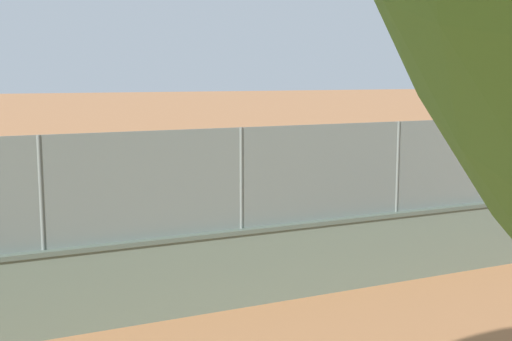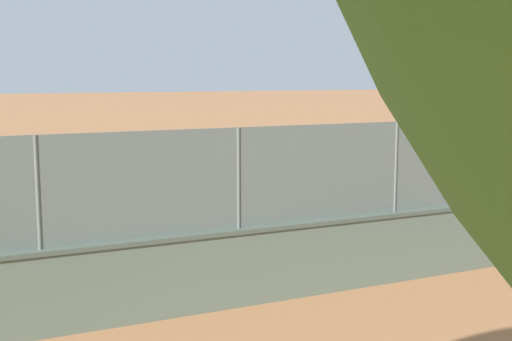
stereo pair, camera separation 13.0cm
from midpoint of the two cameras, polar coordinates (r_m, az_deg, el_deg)
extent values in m
plane|color=#A36B42|center=(25.43, -6.31, -1.23)|extent=(260.00, 260.00, 0.00)
cube|color=slate|center=(14.91, 17.20, -5.67)|extent=(24.39, 0.76, 1.35)
cube|color=#4D594D|center=(14.76, 17.32, -2.97)|extent=(24.40, 0.82, 0.08)
cube|color=slate|center=(14.61, 17.48, 0.68)|extent=(23.90, 0.48, 1.81)
cylinder|color=slate|center=(13.52, 12.14, 0.29)|extent=(0.07, 0.07, 1.81)
cylinder|color=slate|center=(11.79, -1.21, -0.68)|extent=(0.07, 0.07, 1.81)
cylinder|color=slate|center=(10.88, -17.89, -1.83)|extent=(0.07, 0.07, 1.81)
cylinder|color=navy|center=(23.39, -17.75, -1.50)|extent=(0.20, 0.20, 0.72)
cylinder|color=navy|center=(23.21, -17.90, -1.59)|extent=(0.20, 0.20, 0.72)
cylinder|color=#D14C42|center=(23.21, -17.89, -0.01)|extent=(0.45, 0.45, 0.53)
cylinder|color=tan|center=(23.47, -17.82, 0.34)|extent=(0.50, 0.28, 0.16)
cylinder|color=tan|center=(23.02, -18.82, 0.15)|extent=(0.50, 0.28, 0.16)
sphere|color=tan|center=(23.16, -17.93, 0.89)|extent=(0.20, 0.20, 0.20)
cylinder|color=navy|center=(23.15, -17.94, 1.10)|extent=(0.28, 0.28, 0.05)
cylinder|color=black|center=(23.07, -19.25, 0.15)|extent=(0.29, 0.15, 0.04)
ellipsoid|color=#333338|center=(23.15, -19.76, 0.14)|extent=(0.29, 0.15, 0.24)
cylinder|color=navy|center=(26.96, 3.27, 0.26)|extent=(0.21, 0.21, 0.84)
cylinder|color=navy|center=(26.92, 3.69, 0.24)|extent=(0.21, 0.21, 0.84)
cylinder|color=#D14C42|center=(26.85, 3.49, 1.80)|extent=(0.48, 0.48, 0.62)
cylinder|color=tan|center=(26.86, 2.81, 2.08)|extent=(0.45, 0.52, 0.17)
cylinder|color=tan|center=(26.48, 4.03, 1.98)|extent=(0.45, 0.52, 0.17)
sphere|color=tan|center=(26.81, 3.50, 2.72)|extent=(0.24, 0.24, 0.24)
cylinder|color=navy|center=(26.80, 3.50, 2.94)|extent=(0.35, 0.35, 0.05)
cylinder|color=#591919|center=(18.44, -6.95, -3.54)|extent=(0.18, 0.18, 0.83)
cylinder|color=#591919|center=(18.54, -6.41, -3.47)|extent=(0.18, 0.18, 0.83)
cylinder|color=orange|center=(18.36, -6.72, -1.29)|extent=(0.41, 0.41, 0.62)
cylinder|color=brown|center=(18.14, -7.50, -1.03)|extent=(0.21, 0.59, 0.17)
cylinder|color=brown|center=(18.24, -5.40, -0.94)|extent=(0.21, 0.59, 0.17)
sphere|color=brown|center=(18.29, -6.74, 0.02)|extent=(0.24, 0.24, 0.24)
cylinder|color=red|center=(18.28, -6.74, 0.34)|extent=(0.29, 0.29, 0.05)
sphere|color=orange|center=(22.35, -20.10, -2.72)|extent=(0.22, 0.22, 0.22)
cube|color=brown|center=(14.60, 7.14, -6.56)|extent=(1.61, 0.41, 0.06)
cube|color=brown|center=(14.42, 7.49, -5.86)|extent=(1.60, 0.07, 0.40)
cube|color=#333338|center=(15.00, 9.21, -7.09)|extent=(0.07, 0.38, 0.45)
cube|color=#333338|center=(14.34, 4.94, -7.74)|extent=(0.07, 0.38, 0.45)
camera|label=1|loc=(0.07, -89.80, 0.03)|focal=46.65mm
camera|label=2|loc=(0.07, 90.20, -0.03)|focal=46.65mm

